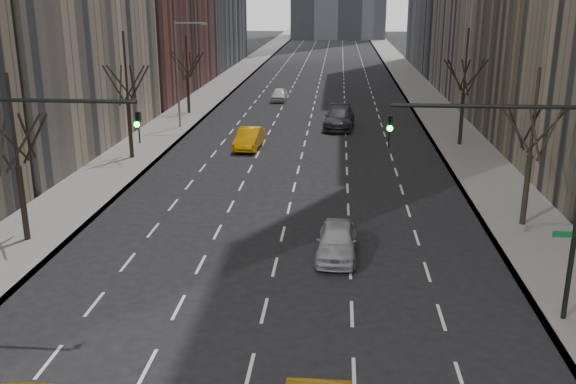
# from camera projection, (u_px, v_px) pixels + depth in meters

# --- Properties ---
(sidewalk_left) EXTENTS (4.50, 320.00, 0.15)m
(sidewalk_left) POSITION_uv_depth(u_px,v_px,m) (220.00, 88.00, 79.99)
(sidewalk_left) COLOR slate
(sidewalk_left) RESTS_ON ground
(sidewalk_right) EXTENTS (4.50, 320.00, 0.15)m
(sidewalk_right) POSITION_uv_depth(u_px,v_px,m) (418.00, 90.00, 78.15)
(sidewalk_right) COLOR slate
(sidewalk_right) RESTS_ON ground
(tree_lw_b) EXTENTS (3.36, 3.50, 7.82)m
(tree_lw_b) POSITION_uv_depth(u_px,v_px,m) (18.00, 166.00, 29.37)
(tree_lw_b) COLOR black
(tree_lw_b) RESTS_ON ground
(tree_lw_c) EXTENTS (3.36, 3.50, 8.74)m
(tree_lw_c) POSITION_uv_depth(u_px,v_px,m) (128.00, 103.00, 44.51)
(tree_lw_c) COLOR black
(tree_lw_c) RESTS_ON ground
(tree_lw_d) EXTENTS (3.36, 3.50, 7.36)m
(tree_lw_d) POSITION_uv_depth(u_px,v_px,m) (187.00, 77.00, 61.79)
(tree_lw_d) COLOR black
(tree_lw_d) RESTS_ON ground
(tree_rw_b) EXTENTS (3.36, 3.50, 7.82)m
(tree_rw_b) POSITION_uv_depth(u_px,v_px,m) (530.00, 155.00, 31.38)
(tree_rw_b) COLOR black
(tree_rw_b) RESTS_ON ground
(tree_rw_c) EXTENTS (3.36, 3.50, 8.74)m
(tree_rw_c) POSITION_uv_depth(u_px,v_px,m) (463.00, 94.00, 48.43)
(tree_rw_c) COLOR black
(tree_rw_c) RESTS_ON ground
(traffic_mast_left) EXTENTS (6.69, 0.39, 8.00)m
(traffic_mast_left) POSITION_uv_depth(u_px,v_px,m) (10.00, 163.00, 22.91)
(traffic_mast_left) COLOR black
(traffic_mast_left) RESTS_ON ground
(traffic_mast_right) EXTENTS (6.69, 0.39, 8.00)m
(traffic_mast_right) POSITION_uv_depth(u_px,v_px,m) (531.00, 174.00, 21.55)
(traffic_mast_right) COLOR black
(traffic_mast_right) RESTS_ON ground
(streetlight_far) EXTENTS (2.83, 0.22, 9.00)m
(streetlight_far) POSITION_uv_depth(u_px,v_px,m) (181.00, 63.00, 54.43)
(streetlight_far) COLOR slate
(streetlight_far) RESTS_ON ground
(silver_sedan_ahead) EXTENTS (1.95, 4.46, 1.49)m
(silver_sedan_ahead) POSITION_uv_depth(u_px,v_px,m) (337.00, 241.00, 28.56)
(silver_sedan_ahead) COLOR #9A9CA1
(silver_sedan_ahead) RESTS_ON ground
(far_taxi) EXTENTS (1.90, 4.78, 1.55)m
(far_taxi) POSITION_uv_depth(u_px,v_px,m) (249.00, 138.00, 48.65)
(far_taxi) COLOR #FCA105
(far_taxi) RESTS_ON ground
(far_suv_grey) EXTENTS (2.89, 6.30, 1.78)m
(far_suv_grey) POSITION_uv_depth(u_px,v_px,m) (339.00, 118.00, 56.09)
(far_suv_grey) COLOR #302F35
(far_suv_grey) RESTS_ON ground
(far_car_white) EXTENTS (1.63, 4.04, 1.37)m
(far_car_white) POSITION_uv_depth(u_px,v_px,m) (279.00, 95.00, 70.35)
(far_car_white) COLOR silver
(far_car_white) RESTS_ON ground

